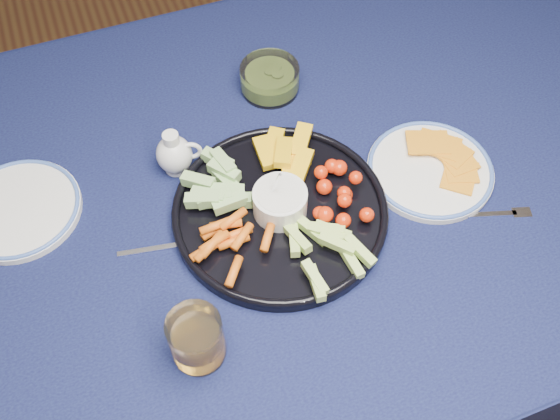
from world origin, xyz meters
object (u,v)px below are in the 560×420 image
object	(u,v)px
pickle_bowl	(270,79)
cheese_plate	(431,168)
creamer_pitcher	(175,154)
crudite_platter	(278,208)
side_plate_extra	(18,209)
dining_table	(262,211)
juice_tumbler	(197,340)

from	to	relation	value
pickle_bowl	cheese_plate	size ratio (longest dim) A/B	0.51
pickle_bowl	cheese_plate	xyz separation A→B (m)	(0.20, -0.31, -0.01)
creamer_pitcher	pickle_bowl	bearing A→B (deg)	29.81
crudite_platter	creamer_pitcher	bearing A→B (deg)	129.38
creamer_pitcher	side_plate_extra	world-z (taller)	creamer_pitcher
crudite_platter	cheese_plate	distance (m)	0.30
cheese_plate	dining_table	bearing A→B (deg)	163.99
creamer_pitcher	juice_tumbler	distance (m)	0.37
crudite_platter	cheese_plate	world-z (taller)	crudite_platter
dining_table	pickle_bowl	size ratio (longest dim) A/B	13.96
cheese_plate	side_plate_extra	distance (m)	0.74
dining_table	creamer_pitcher	distance (m)	0.20
creamer_pitcher	pickle_bowl	world-z (taller)	creamer_pitcher
juice_tumbler	side_plate_extra	bearing A→B (deg)	121.60
cheese_plate	pickle_bowl	bearing A→B (deg)	122.79
pickle_bowl	side_plate_extra	bearing A→B (deg)	-165.91
crudite_platter	dining_table	bearing A→B (deg)	93.85
cheese_plate	side_plate_extra	bearing A→B (deg)	165.99
dining_table	crudite_platter	bearing A→B (deg)	-86.15
pickle_bowl	side_plate_extra	world-z (taller)	pickle_bowl
crudite_platter	cheese_plate	bearing A→B (deg)	-1.91
cheese_plate	juice_tumbler	size ratio (longest dim) A/B	2.38
side_plate_extra	crudite_platter	bearing A→B (deg)	-21.79
pickle_bowl	dining_table	bearing A→B (deg)	-114.15
pickle_bowl	juice_tumbler	xyz separation A→B (m)	(-0.30, -0.49, 0.02)
cheese_plate	juice_tumbler	bearing A→B (deg)	-159.81
dining_table	pickle_bowl	distance (m)	0.27
cheese_plate	side_plate_extra	xyz separation A→B (m)	(-0.72, 0.18, -0.00)
cheese_plate	juice_tumbler	world-z (taller)	juice_tumbler
crudite_platter	pickle_bowl	world-z (taller)	crudite_platter
dining_table	cheese_plate	bearing A→B (deg)	-16.01
crudite_platter	side_plate_extra	distance (m)	0.46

